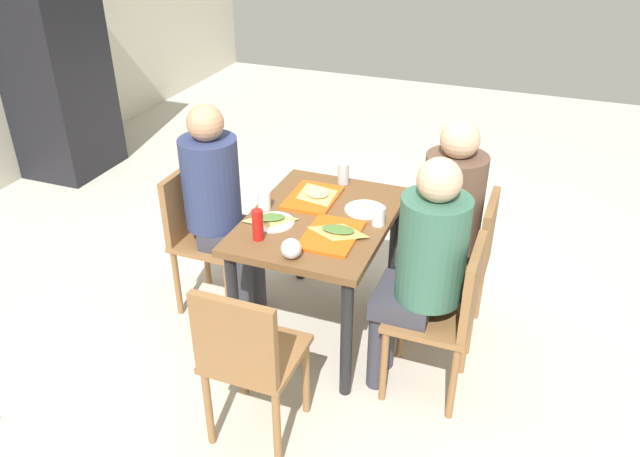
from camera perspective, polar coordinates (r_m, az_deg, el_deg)
ground_plane at (r=3.75m, az=0.00°, el=-9.02°), size 10.00×10.00×0.02m
main_table at (r=3.38m, az=0.00°, el=-0.59°), size 1.01×0.73×0.74m
chair_near_left at (r=3.09m, az=11.49°, el=-7.18°), size 0.40×0.40×0.87m
chair_near_right at (r=3.51m, az=13.04°, el=-2.49°), size 0.40×0.40×0.87m
chair_far_side at (r=3.74m, az=-10.80°, el=-0.05°), size 0.40×0.40×0.87m
chair_left_end at (r=2.80m, az=-6.62°, el=-11.31°), size 0.40×0.40×0.87m
person_in_red at (r=2.97m, az=9.32°, el=-2.86°), size 0.32×0.42×1.28m
person_in_brown_jacket at (r=3.40m, az=11.19°, el=1.45°), size 0.32×0.42×1.28m
person_far_side at (r=3.56m, az=-9.23°, el=2.99°), size 0.32×0.42×1.28m
tray_red_near at (r=3.14m, az=1.04°, el=-0.61°), size 0.37×0.27×0.02m
tray_red_far at (r=3.50m, az=-0.66°, el=2.83°), size 0.36×0.27×0.02m
paper_plate_center at (r=3.27m, az=-4.25°, el=0.59°), size 0.22×0.22×0.01m
paper_plate_near_edge at (r=3.40m, az=4.10°, el=1.72°), size 0.22×0.22×0.01m
pizza_slice_a at (r=3.15m, az=1.64°, el=-0.18°), size 0.14×0.24×0.02m
pizza_slice_b at (r=3.52m, az=-0.28°, el=3.24°), size 0.29×0.28×0.02m
pizza_slice_c at (r=3.28m, az=-4.51°, el=0.92°), size 0.20×0.25×0.02m
plastic_cup_a at (r=3.40m, az=-5.08°, el=2.56°), size 0.07×0.07×0.10m
plastic_cup_b at (r=3.24m, az=5.32°, el=1.13°), size 0.07×0.07×0.10m
soda_can at (r=3.67m, az=2.13°, el=5.00°), size 0.07×0.07×0.12m
condiment_bottle at (r=3.10m, az=-5.65°, el=0.32°), size 0.06×0.06×0.16m
foil_bundle at (r=2.95m, az=-2.63°, el=-1.83°), size 0.10×0.10×0.10m
drink_fridge at (r=5.79m, az=-22.87°, el=13.69°), size 0.70×0.60×1.90m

